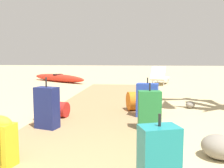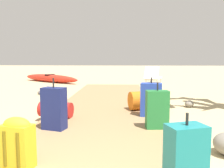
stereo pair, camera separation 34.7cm
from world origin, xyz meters
TOP-DOWN VIEW (x-y plane):
  - ground_plane at (0.00, 3.58)m, footprint 60.00×60.00m
  - boardwalk at (0.00, 4.47)m, footprint 2.14×8.94m
  - suitcase_navy at (-0.66, 2.70)m, footprint 0.40×0.30m
  - suitcase_blue at (0.95, 3.62)m, footprint 0.43×0.29m
  - suitcase_teal at (0.94, 1.03)m, footprint 0.37×0.31m
  - backpack_yellow at (-0.66, 1.37)m, footprint 0.35×0.26m
  - suitcase_green at (0.95, 2.82)m, footprint 0.36×0.22m
  - duffel_bag_red at (-0.85, 3.45)m, footprint 0.66×0.40m
  - duffel_bag_orange at (0.90, 4.21)m, footprint 0.77×0.57m
  - lounge_chair at (1.78, 9.81)m, footprint 1.01×1.61m
  - kayak at (-3.13, 10.56)m, footprint 3.42×2.59m
  - rock_left_far at (-2.26, 6.62)m, footprint 0.19×0.16m
  - rock_right_far at (2.03, 4.88)m, footprint 0.31×0.35m

SIDE VIEW (x-z plane):
  - ground_plane at x=0.00m, z-range 0.00..0.00m
  - boardwalk at x=0.00m, z-range 0.00..0.08m
  - rock_left_far at x=-2.26m, z-range 0.00..0.12m
  - rock_right_far at x=2.03m, z-range 0.00..0.16m
  - kayak at x=-3.13m, z-range 0.00..0.38m
  - duffel_bag_red at x=-0.85m, z-range 0.03..0.43m
  - duffel_bag_orange at x=0.90m, z-range 0.03..0.53m
  - lounge_chair at x=1.78m, z-range -0.08..0.74m
  - backpack_yellow at x=-0.66m, z-range 0.09..0.62m
  - suitcase_teal at x=0.94m, z-range 0.03..0.70m
  - suitcase_green at x=0.95m, z-range 0.02..0.75m
  - suitcase_blue at x=0.95m, z-range 0.03..0.77m
  - suitcase_navy at x=-0.66m, z-range 0.00..0.81m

